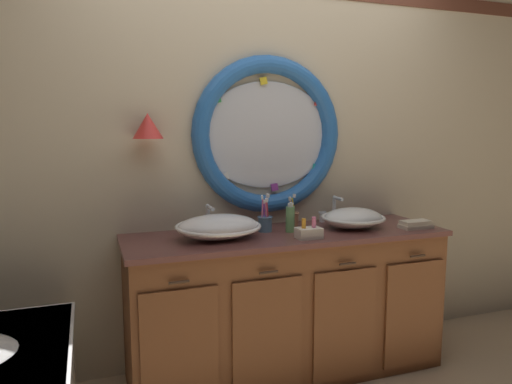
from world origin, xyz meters
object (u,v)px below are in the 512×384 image
sink_basin_left (218,227)px  toiletry_basket (309,232)px  folded_hand_towel (416,225)px  sink_basin_right (353,218)px  toothbrush_holder_left (265,222)px  soap_dispenser (290,219)px  toothbrush_holder_right (292,219)px

sink_basin_left → toiletry_basket: sink_basin_left is taller
folded_hand_towel → toiletry_basket: toiletry_basket is taller
sink_basin_right → toothbrush_holder_left: size_ratio=1.72×
sink_basin_right → folded_hand_towel: bearing=-20.1°
sink_basin_left → folded_hand_towel: bearing=-6.2°
toothbrush_holder_left → toiletry_basket: bearing=-56.4°
toothbrush_holder_left → soap_dispenser: size_ratio=1.25×
sink_basin_left → sink_basin_right: size_ratio=1.22×
sink_basin_right → toiletry_basket: (-0.37, -0.15, -0.03)m
soap_dispenser → toiletry_basket: soap_dispenser is taller
sink_basin_left → folded_hand_towel: (1.21, -0.13, -0.05)m
sink_basin_right → toiletry_basket: size_ratio=2.82×
sink_basin_left → toothbrush_holder_right: size_ratio=2.29×
sink_basin_left → toothbrush_holder_right: (0.52, 0.16, -0.02)m
sink_basin_left → toothbrush_holder_left: size_ratio=2.10×
sink_basin_left → toiletry_basket: 0.50m
toothbrush_holder_left → toiletry_basket: (0.16, -0.25, -0.02)m
toothbrush_holder_left → soap_dispenser: toothbrush_holder_left is taller
toothbrush_holder_right → toiletry_basket: (-0.04, -0.31, -0.02)m
toothbrush_holder_left → toothbrush_holder_right: toothbrush_holder_left is taller
toothbrush_holder_right → soap_dispenser: (-0.07, -0.13, 0.03)m
sink_basin_right → soap_dispenser: 0.41m
soap_dispenser → toothbrush_holder_right: bearing=60.8°
folded_hand_towel → soap_dispenser: bearing=167.9°
sink_basin_left → soap_dispenser: size_ratio=2.63×
sink_basin_left → toothbrush_holder_left: bearing=17.0°
toothbrush_holder_right → toiletry_basket: toothbrush_holder_right is taller
toiletry_basket → sink_basin_right: bearing=22.3°
toothbrush_holder_left → soap_dispenser: (0.13, -0.06, 0.02)m
sink_basin_left → soap_dispenser: (0.44, 0.03, 0.01)m
toothbrush_holder_right → soap_dispenser: toothbrush_holder_right is taller
toothbrush_holder_right → folded_hand_towel: bearing=-22.7°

